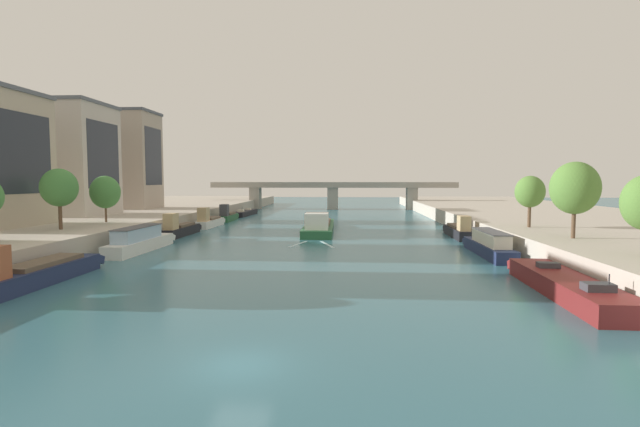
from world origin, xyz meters
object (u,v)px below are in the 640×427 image
(moored_boat_left_far, at_px, (228,216))
(moored_boat_right_downstream, at_px, (489,245))
(moored_boat_left_second, at_px, (27,273))
(tree_left_by_lamp, at_px, (105,192))
(tree_right_end_of_row, at_px, (530,192))
(moored_boat_right_gap_after, at_px, (565,285))
(moored_boat_left_end, at_px, (140,241))
(barge_midriver, at_px, (319,226))
(moored_boat_left_lone, at_px, (180,229))
(moored_boat_right_far, at_px, (458,230))
(moored_boat_left_upstream, at_px, (209,221))
(tree_left_past_mid, at_px, (59,188))
(tree_right_by_lamp, at_px, (575,188))
(bridge_far, at_px, (333,192))
(moored_boat_left_near, at_px, (245,213))

(moored_boat_left_far, relative_size, moored_boat_right_downstream, 0.78)
(moored_boat_left_second, height_order, tree_left_by_lamp, tree_left_by_lamp)
(moored_boat_right_downstream, distance_m, tree_right_end_of_row, 9.98)
(moored_boat_right_gap_after, distance_m, moored_boat_right_downstream, 17.23)
(moored_boat_left_end, bearing_deg, moored_boat_right_gap_after, -24.69)
(barge_midriver, relative_size, tree_left_by_lamp, 3.54)
(moored_boat_left_far, bearing_deg, moored_boat_right_gap_after, -55.67)
(tree_left_by_lamp, bearing_deg, moored_boat_left_lone, 38.55)
(moored_boat_left_second, relative_size, moored_boat_right_far, 1.29)
(moored_boat_left_upstream, xyz_separation_m, moored_boat_right_far, (38.97, -12.09, -0.02))
(moored_boat_right_downstream, xyz_separation_m, tree_left_past_mid, (-47.02, -0.29, 6.03))
(tree_right_end_of_row, bearing_deg, tree_right_by_lamp, -88.80)
(moored_boat_left_second, height_order, moored_boat_left_end, moored_boat_left_second)
(moored_boat_left_end, xyz_separation_m, tree_left_by_lamp, (-8.32, 8.25, 5.24))
(barge_midriver, height_order, moored_boat_left_second, moored_boat_left_second)
(moored_boat_left_lone, distance_m, moored_boat_left_far, 24.88)
(barge_midriver, bearing_deg, moored_boat_left_upstream, 160.16)
(tree_right_by_lamp, bearing_deg, moored_boat_left_lone, 156.60)
(bridge_far, bearing_deg, moored_boat_left_lone, -107.22)
(tree_left_past_mid, bearing_deg, moored_boat_left_far, 78.16)
(moored_boat_left_far, relative_size, bridge_far, 0.16)
(moored_boat_left_far, relative_size, tree_left_past_mid, 1.54)
(barge_midriver, xyz_separation_m, tree_right_by_lamp, (25.90, -25.58, 6.26))
(moored_boat_left_upstream, xyz_separation_m, moored_boat_left_far, (0.02, 12.03, -0.03))
(moored_boat_left_lone, relative_size, tree_left_past_mid, 1.73)
(moored_boat_left_second, bearing_deg, moored_boat_left_near, 89.72)
(barge_midriver, relative_size, moored_boat_right_gap_after, 1.34)
(bridge_far, bearing_deg, moored_boat_right_far, -72.39)
(moored_boat_left_end, height_order, tree_right_by_lamp, tree_right_by_lamp)
(moored_boat_left_upstream, distance_m, tree_left_past_mid, 29.84)
(moored_boat_right_far, bearing_deg, tree_left_past_mid, -161.46)
(barge_midriver, distance_m, tree_right_by_lamp, 36.94)
(tree_left_by_lamp, bearing_deg, moored_boat_right_gap_after, -28.99)
(moored_boat_left_upstream, bearing_deg, tree_left_past_mid, -106.65)
(moored_boat_right_gap_after, bearing_deg, moored_boat_left_near, 118.40)
(tree_right_by_lamp, bearing_deg, bridge_far, 107.36)
(barge_midriver, bearing_deg, moored_boat_left_far, 135.27)
(moored_boat_left_second, height_order, moored_boat_right_gap_after, moored_boat_left_second)
(moored_boat_left_near, height_order, bridge_far, bridge_far)
(moored_boat_left_upstream, relative_size, bridge_far, 0.16)
(moored_boat_left_end, height_order, tree_left_by_lamp, tree_left_by_lamp)
(barge_midriver, xyz_separation_m, moored_boat_left_upstream, (-19.15, 6.91, 0.03))
(moored_boat_left_lone, distance_m, moored_boat_left_upstream, 12.85)
(moored_boat_left_near, height_order, moored_boat_right_gap_after, moored_boat_right_gap_after)
(moored_boat_right_gap_after, distance_m, tree_right_by_lamp, 15.32)
(moored_boat_left_near, bearing_deg, moored_boat_left_lone, -90.82)
(moored_boat_left_end, xyz_separation_m, moored_boat_right_downstream, (38.33, -0.51, -0.07))
(moored_boat_left_near, distance_m, tree_left_by_lamp, 46.68)
(moored_boat_right_gap_after, distance_m, tree_left_by_lamp, 53.91)
(moored_boat_left_end, bearing_deg, tree_right_end_of_row, 6.51)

